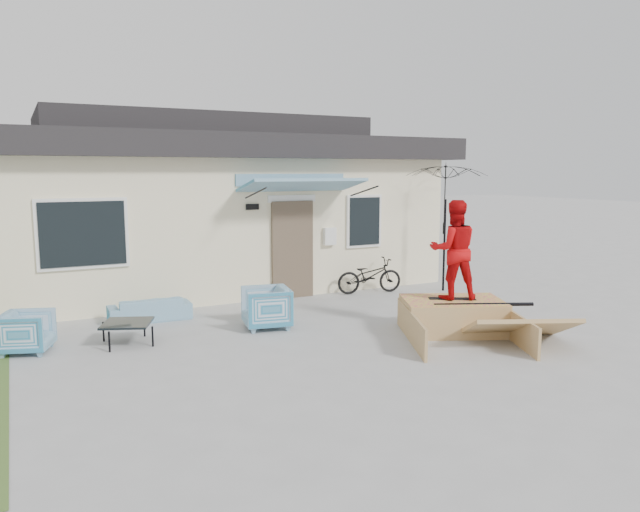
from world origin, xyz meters
name	(u,v)px	position (x,y,z in m)	size (l,w,h in m)	color
ground	(358,362)	(0.00, 0.00, 0.00)	(90.00, 90.00, 0.00)	#9C9C9C
house	(200,202)	(0.00, 7.99, 1.94)	(10.80, 8.49, 4.10)	beige
loveseat	(150,305)	(-2.18, 3.86, 0.29)	(1.47, 0.43, 0.57)	teal
armchair_left	(27,330)	(-4.24, 2.69, 0.35)	(0.68, 0.64, 0.70)	teal
armchair_right	(266,305)	(-0.47, 2.37, 0.40)	(0.78, 0.73, 0.80)	teal
coffee_table	(128,333)	(-2.81, 2.46, 0.18)	(0.73, 0.73, 0.36)	black
bicycle	(369,272)	(2.74, 4.11, 0.48)	(0.53, 1.51, 0.97)	black
patio_umbrella	(445,215)	(4.41, 3.58, 1.75)	(2.17, 2.08, 2.20)	black
skate_ramp	(452,316)	(2.27, 0.67, 0.28)	(1.66, 2.21, 0.55)	#AB8652
skateboard	(452,298)	(2.30, 0.72, 0.58)	(0.79, 0.20, 0.05)	black
skater	(454,248)	(2.30, 0.72, 1.44)	(0.82, 0.64, 1.68)	#C1090C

